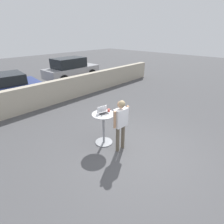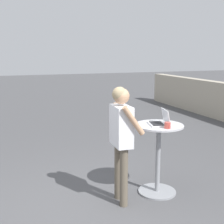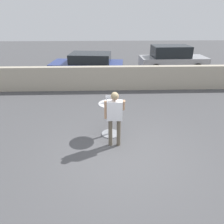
{
  "view_description": "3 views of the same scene",
  "coord_description": "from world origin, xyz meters",
  "px_view_note": "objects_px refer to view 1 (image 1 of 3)",
  "views": [
    {
      "loc": [
        -3.66,
        -2.32,
        3.33
      ],
      "look_at": [
        -0.38,
        0.74,
        1.25
      ],
      "focal_mm": 28.0,
      "sensor_mm": 36.0,
      "label": 1
    },
    {
      "loc": [
        3.5,
        -0.99,
        2.07
      ],
      "look_at": [
        -0.57,
        0.52,
        1.22
      ],
      "focal_mm": 50.0,
      "sensor_mm": 36.0,
      "label": 2
    },
    {
      "loc": [
        -0.51,
        -4.77,
        3.5
      ],
      "look_at": [
        -0.31,
        0.7,
        0.97
      ],
      "focal_mm": 35.0,
      "sensor_mm": 36.0,
      "label": 3
    }
  ],
  "objects_px": {
    "coffee_mug": "(109,110)",
    "parked_car_further_down": "(71,69)",
    "laptop": "(103,112)",
    "cafe_table": "(104,126)",
    "standing_person": "(121,120)"
  },
  "relations": [
    {
      "from": "cafe_table",
      "to": "standing_person",
      "type": "distance_m",
      "value": 0.75
    },
    {
      "from": "cafe_table",
      "to": "coffee_mug",
      "type": "relative_size",
      "value": 8.93
    },
    {
      "from": "coffee_mug",
      "to": "parked_car_further_down",
      "type": "bearing_deg",
      "value": 63.16
    },
    {
      "from": "laptop",
      "to": "coffee_mug",
      "type": "xyz_separation_m",
      "value": [
        0.23,
        -0.01,
        -0.01
      ]
    },
    {
      "from": "standing_person",
      "to": "parked_car_further_down",
      "type": "distance_m",
      "value": 9.01
    },
    {
      "from": "coffee_mug",
      "to": "parked_car_further_down",
      "type": "height_order",
      "value": "parked_car_further_down"
    },
    {
      "from": "coffee_mug",
      "to": "parked_car_further_down",
      "type": "xyz_separation_m",
      "value": [
        3.79,
        7.48,
        -0.25
      ]
    },
    {
      "from": "coffee_mug",
      "to": "standing_person",
      "type": "xyz_separation_m",
      "value": [
        -0.15,
        -0.62,
        -0.06
      ]
    },
    {
      "from": "coffee_mug",
      "to": "standing_person",
      "type": "distance_m",
      "value": 0.64
    },
    {
      "from": "coffee_mug",
      "to": "standing_person",
      "type": "relative_size",
      "value": 0.07
    },
    {
      "from": "coffee_mug",
      "to": "standing_person",
      "type": "height_order",
      "value": "standing_person"
    },
    {
      "from": "coffee_mug",
      "to": "parked_car_further_down",
      "type": "relative_size",
      "value": 0.03
    },
    {
      "from": "standing_person",
      "to": "coffee_mug",
      "type": "bearing_deg",
      "value": 76.53
    },
    {
      "from": "parked_car_further_down",
      "to": "cafe_table",
      "type": "bearing_deg",
      "value": -118.29
    },
    {
      "from": "cafe_table",
      "to": "parked_car_further_down",
      "type": "distance_m",
      "value": 8.5
    }
  ]
}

